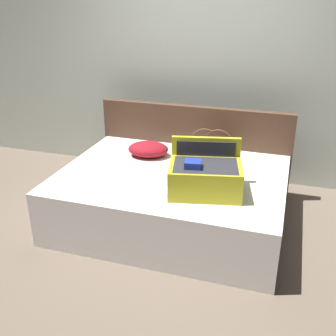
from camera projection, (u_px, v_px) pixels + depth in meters
ground_plane at (158, 244)px, 3.49m from camera, size 12.00×12.00×0.00m
back_wall at (206, 63)px, 4.41m from camera, size 8.00×0.10×2.60m
bed at (172, 198)px, 3.74m from camera, size 2.02×1.51×0.50m
headboard at (193, 148)px, 4.35m from camera, size 2.06×0.08×0.93m
hard_case_large at (205, 175)px, 3.25m from camera, size 0.66×0.56×0.40m
duffel_bag at (211, 148)px, 3.92m from camera, size 0.46×0.32×0.30m
pillow_near_headboard at (148, 149)px, 4.00m from camera, size 0.45×0.37×0.14m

